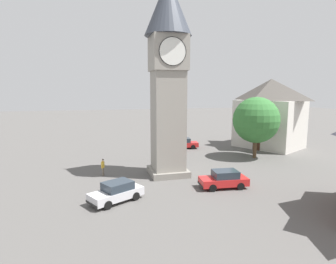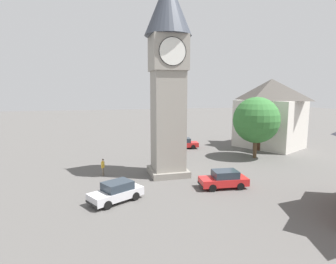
# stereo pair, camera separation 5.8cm
# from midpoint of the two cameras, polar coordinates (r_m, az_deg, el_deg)

# --- Properties ---
(ground_plane) EXTENTS (200.00, 200.00, 0.00)m
(ground_plane) POSITION_cam_midpoint_polar(r_m,az_deg,el_deg) (28.36, -0.06, -8.66)
(ground_plane) COLOR #565451
(clock_tower) EXTENTS (4.45, 4.45, 18.96)m
(clock_tower) POSITION_cam_midpoint_polar(r_m,az_deg,el_deg) (27.24, -0.06, 14.12)
(clock_tower) COLOR gray
(clock_tower) RESTS_ON ground
(car_blue_kerb) EXTENTS (4.43, 3.47, 1.53)m
(car_blue_kerb) POSITION_cam_midpoint_polar(r_m,az_deg,el_deg) (21.91, -10.58, -11.95)
(car_blue_kerb) COLOR silver
(car_blue_kerb) RESTS_ON ground
(car_silver_kerb) EXTENTS (4.33, 2.27, 1.53)m
(car_silver_kerb) POSITION_cam_midpoint_polar(r_m,az_deg,el_deg) (40.69, 3.15, -2.30)
(car_silver_kerb) COLOR red
(car_silver_kerb) RESTS_ON ground
(car_red_corner) EXTENTS (4.25, 2.07, 1.53)m
(car_red_corner) POSITION_cam_midpoint_polar(r_m,az_deg,el_deg) (24.91, 11.31, -9.45)
(car_red_corner) COLOR red
(car_red_corner) RESTS_ON ground
(pedestrian) EXTENTS (0.33, 0.53, 1.69)m
(pedestrian) POSITION_cam_midpoint_polar(r_m,az_deg,el_deg) (28.44, -13.26, -6.73)
(pedestrian) COLOR #706656
(pedestrian) RESTS_ON ground
(tree) EXTENTS (5.68, 5.68, 7.62)m
(tree) POSITION_cam_midpoint_polar(r_m,az_deg,el_deg) (36.01, 17.56, 2.35)
(tree) COLOR brown
(tree) RESTS_ON ground
(building_shop_left) EXTENTS (10.53, 11.21, 10.05)m
(building_shop_left) POSITION_cam_midpoint_polar(r_m,az_deg,el_deg) (43.76, 20.11, 3.73)
(building_shop_left) COLOR beige
(building_shop_left) RESTS_ON ground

